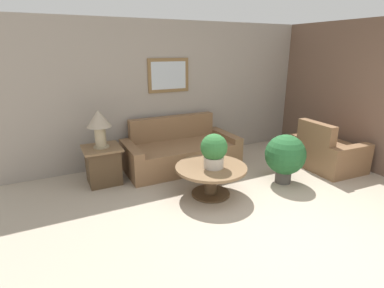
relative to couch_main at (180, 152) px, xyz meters
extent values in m
plane|color=tan|center=(0.46, -2.57, -0.28)|extent=(20.00, 20.00, 0.00)
cube|color=gray|center=(0.46, 0.55, 1.02)|extent=(6.96, 0.06, 2.60)
cube|color=brown|center=(0.00, 0.51, 1.35)|extent=(0.80, 0.03, 0.62)
cube|color=#B2BCC6|center=(0.00, 0.50, 1.35)|extent=(0.68, 0.01, 0.50)
cube|color=brown|center=(2.97, -1.02, 1.02)|extent=(0.06, 5.10, 2.60)
cube|color=brown|center=(0.00, -0.05, -0.06)|extent=(1.68, 0.98, 0.45)
cube|color=brown|center=(0.00, 0.36, 0.38)|extent=(1.68, 0.16, 0.44)
cube|color=brown|center=(-0.93, -0.05, -0.01)|extent=(0.18, 0.98, 0.55)
cube|color=brown|center=(0.93, -0.05, -0.01)|extent=(0.18, 0.98, 0.55)
cube|color=brown|center=(2.40, -1.25, -0.06)|extent=(0.91, 0.80, 0.45)
cube|color=brown|center=(2.05, -1.23, 0.38)|extent=(0.20, 0.76, 0.44)
cube|color=brown|center=(2.38, -1.72, -0.01)|extent=(0.88, 0.23, 0.55)
cube|color=brown|center=(2.43, -0.79, -0.01)|extent=(0.88, 0.23, 0.55)
cylinder|color=#4C3823|center=(-0.07, -1.24, -0.27)|extent=(0.58, 0.58, 0.03)
cylinder|color=#4C3823|center=(-0.07, -1.24, -0.06)|extent=(0.19, 0.19, 0.39)
cylinder|color=brown|center=(-0.07, -1.24, 0.16)|extent=(1.06, 1.06, 0.04)
cube|color=#4C3823|center=(-1.41, -0.08, 0.00)|extent=(0.50, 0.50, 0.57)
cube|color=brown|center=(-1.41, -0.08, 0.31)|extent=(0.59, 0.59, 0.03)
cylinder|color=tan|center=(-1.41, -0.08, 0.33)|extent=(0.24, 0.24, 0.02)
cylinder|color=tan|center=(-1.41, -0.08, 0.50)|extent=(0.17, 0.17, 0.32)
cone|color=gray|center=(-1.41, -0.08, 0.80)|extent=(0.38, 0.38, 0.27)
cylinder|color=beige|center=(-0.05, -1.29, 0.26)|extent=(0.29, 0.29, 0.16)
sphere|color=#2D6B33|center=(-0.05, -1.29, 0.48)|extent=(0.39, 0.39, 0.39)
cylinder|color=#4C4742|center=(1.22, -1.39, -0.16)|extent=(0.25, 0.25, 0.24)
sphere|color=#235B2D|center=(1.22, -1.39, 0.20)|extent=(0.65, 0.65, 0.65)
camera|label=1|loc=(-2.14, -4.76, 1.83)|focal=28.00mm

